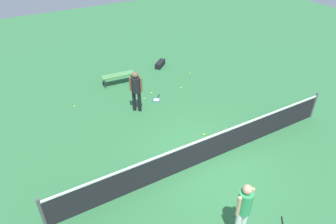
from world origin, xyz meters
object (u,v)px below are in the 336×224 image
(tennis_ball_near_player, at_px, (190,73))
(tennis_ball_midcourt, at_px, (75,106))
(player_far_side, at_px, (244,207))
(tennis_ball_by_net, at_px, (151,93))
(tennis_ball_baseline, at_px, (204,134))
(courtside_bench, at_px, (118,76))
(tennis_ball_stray_left, at_px, (144,99))
(tennis_ball_stray_right, at_px, (181,88))
(player_near_side, at_px, (136,88))
(tennis_racket_near_player, at_px, (157,99))
(equipment_bag, at_px, (160,64))

(tennis_ball_near_player, relative_size, tennis_ball_midcourt, 1.00)
(player_far_side, bearing_deg, tennis_ball_by_net, -100.12)
(tennis_ball_baseline, bearing_deg, courtside_bench, -77.25)
(player_far_side, height_order, tennis_ball_stray_left, player_far_side)
(tennis_ball_midcourt, xyz_separation_m, courtside_bench, (-2.33, -0.95, 0.38))
(tennis_ball_stray_right, bearing_deg, player_near_side, 14.84)
(tennis_ball_stray_right, bearing_deg, tennis_ball_near_player, -139.13)
(player_far_side, xyz_separation_m, tennis_ball_stray_right, (-2.68, -7.02, -0.98))
(player_far_side, relative_size, tennis_ball_stray_right, 25.76)
(tennis_racket_near_player, distance_m, tennis_ball_near_player, 2.89)
(tennis_racket_near_player, bearing_deg, tennis_ball_midcourt, -20.39)
(courtside_bench, bearing_deg, equipment_bag, -164.84)
(player_far_side, xyz_separation_m, tennis_ball_near_player, (-3.83, -8.02, -0.98))
(tennis_ball_midcourt, relative_size, equipment_bag, 0.08)
(tennis_ball_midcourt, bearing_deg, tennis_ball_baseline, 129.85)
(tennis_racket_near_player, height_order, courtside_bench, courtside_bench)
(tennis_ball_midcourt, relative_size, tennis_ball_stray_right, 1.00)
(tennis_ball_by_net, height_order, tennis_ball_midcourt, same)
(tennis_ball_baseline, distance_m, tennis_ball_stray_left, 3.39)
(player_near_side, bearing_deg, tennis_ball_near_player, -155.51)
(tennis_racket_near_player, bearing_deg, tennis_ball_baseline, 95.85)
(tennis_ball_near_player, xyz_separation_m, tennis_ball_midcourt, (5.76, 0.13, 0.00))
(tennis_ball_stray_left, xyz_separation_m, equipment_bag, (-2.18, -2.54, 0.11))
(tennis_ball_baseline, relative_size, tennis_ball_stray_left, 1.00)
(tennis_racket_near_player, distance_m, courtside_bench, 2.33)
(tennis_ball_midcourt, bearing_deg, equipment_bag, -161.47)
(tennis_racket_near_player, height_order, tennis_ball_near_player, tennis_ball_near_player)
(tennis_ball_midcourt, xyz_separation_m, tennis_ball_stray_left, (-2.75, 0.88, 0.00))
(tennis_ball_midcourt, xyz_separation_m, equipment_bag, (-4.93, -1.65, 0.11))
(player_far_side, distance_m, tennis_ball_stray_right, 7.58)
(player_near_side, distance_m, tennis_ball_stray_right, 2.74)
(tennis_ball_baseline, bearing_deg, tennis_ball_stray_right, -108.49)
(player_far_side, height_order, tennis_ball_baseline, player_far_side)
(tennis_ball_stray_left, xyz_separation_m, courtside_bench, (0.41, -1.83, 0.38))
(courtside_bench, bearing_deg, tennis_ball_midcourt, 22.12)
(tennis_ball_midcourt, bearing_deg, tennis_ball_near_player, -178.66)
(tennis_ball_by_net, relative_size, courtside_bench, 0.04)
(player_near_side, xyz_separation_m, courtside_bench, (-0.20, -2.47, -0.59))
(tennis_ball_by_net, bearing_deg, tennis_racket_near_player, 85.96)
(player_far_side, xyz_separation_m, tennis_ball_by_net, (-1.30, -7.27, -0.98))
(tennis_ball_near_player, height_order, tennis_ball_stray_right, same)
(player_near_side, xyz_separation_m, player_far_side, (0.20, 6.37, 0.00))
(tennis_ball_stray_left, xyz_separation_m, tennis_ball_stray_right, (-1.86, -0.02, 0.00))
(tennis_ball_baseline, relative_size, tennis_ball_stray_right, 1.00)
(player_near_side, bearing_deg, player_far_side, 88.22)
(player_far_side, bearing_deg, tennis_ball_stray_left, -96.64)
(tennis_ball_stray_left, bearing_deg, tennis_ball_midcourt, -17.83)
(player_near_side, height_order, tennis_ball_baseline, player_near_side)
(tennis_racket_near_player, height_order, tennis_ball_stray_left, tennis_ball_stray_left)
(tennis_ball_near_player, xyz_separation_m, tennis_ball_stray_right, (1.15, 1.00, 0.00))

